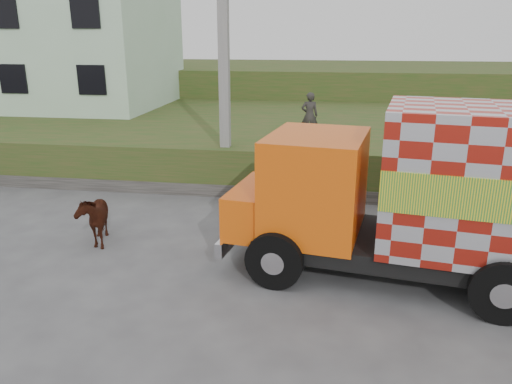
% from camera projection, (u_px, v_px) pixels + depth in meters
% --- Properties ---
extents(ground, '(120.00, 120.00, 0.00)m').
position_uv_depth(ground, '(228.00, 252.00, 11.80)').
color(ground, '#474749').
rests_on(ground, ground).
extents(embankment, '(40.00, 12.00, 1.50)m').
position_uv_depth(embankment, '(276.00, 137.00, 20.99)').
color(embankment, '#264C19').
rests_on(embankment, ground).
extents(embankment_far, '(40.00, 12.00, 3.00)m').
position_uv_depth(embankment_far, '(297.00, 89.00, 32.06)').
color(embankment_far, '#264C19').
rests_on(embankment_far, ground).
extents(retaining_strip, '(16.00, 0.50, 0.40)m').
position_uv_depth(retaining_strip, '(193.00, 188.00, 15.98)').
color(retaining_strip, '#595651').
rests_on(retaining_strip, ground).
extents(building, '(10.00, 8.00, 6.00)m').
position_uv_depth(building, '(59.00, 42.00, 24.26)').
color(building, '#B5D4B8').
rests_on(building, embankment).
extents(utility_pole, '(1.20, 0.30, 8.00)m').
position_uv_depth(utility_pole, '(224.00, 63.00, 15.04)').
color(utility_pole, gray).
rests_on(utility_pole, ground).
extents(cargo_truck, '(8.48, 3.92, 3.65)m').
position_uv_depth(cargo_truck, '(454.00, 196.00, 9.78)').
color(cargo_truck, black).
rests_on(cargo_truck, ground).
extents(cow, '(1.23, 1.69, 1.30)m').
position_uv_depth(cow, '(93.00, 217.00, 12.15)').
color(cow, black).
rests_on(cow, ground).
extents(pedestrian, '(0.61, 0.44, 1.56)m').
position_uv_depth(pedestrian, '(309.00, 115.00, 16.83)').
color(pedestrian, '#2A2825').
rests_on(pedestrian, embankment).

